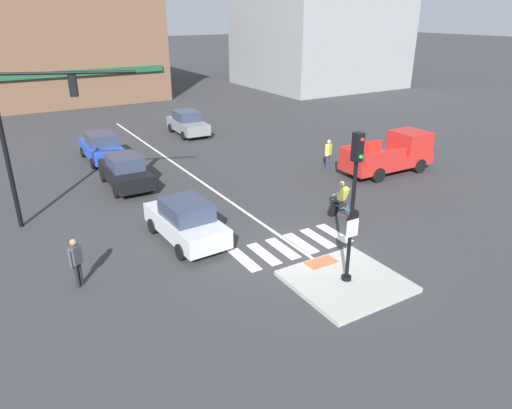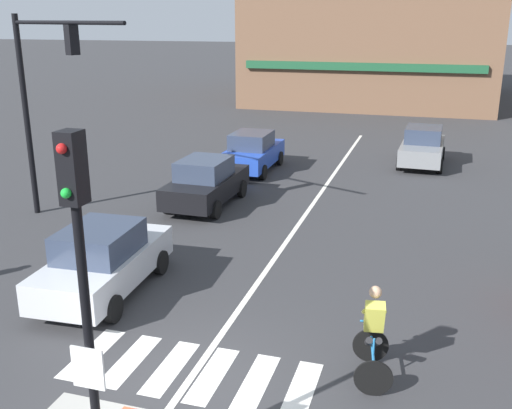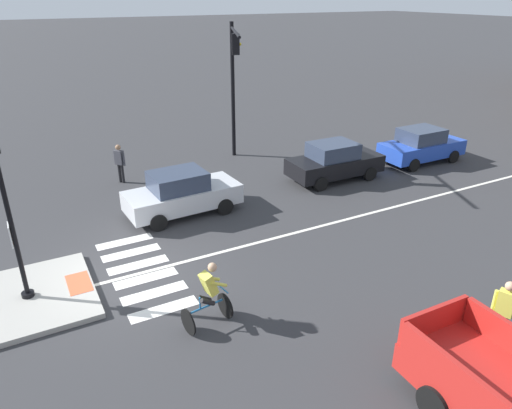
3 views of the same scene
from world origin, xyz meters
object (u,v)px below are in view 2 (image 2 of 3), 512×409
Objects in this scene: cyclist at (374,332)px; traffic_light_mast at (41,88)px; car_black_westbound_far at (206,182)px; car_silver_westbound_near at (103,260)px; signal_pole at (84,289)px; car_blue_westbound_distant at (252,152)px; car_grey_eastbound_distant at (422,146)px.

traffic_light_mast is at bearing 151.14° from cyclist.
car_silver_westbound_near is (0.22, -6.97, 0.00)m from car_black_westbound_far.
cyclist is (3.12, 3.84, -2.15)m from signal_pole.
cyclist is (10.59, -5.83, -3.26)m from traffic_light_mast.
traffic_light_mast reaches higher than car_blue_westbound_distant.
signal_pole reaches higher than car_grey_eastbound_distant.
car_silver_westbound_near and car_blue_westbound_distant have the same top height.
cyclist reaches higher than car_black_westbound_far.
car_black_westbound_far is 0.99× the size of car_grey_eastbound_distant.
signal_pole is 12.27m from traffic_light_mast.
traffic_light_mast reaches higher than signal_pole.
signal_pole is 5.40m from cyclist.
traffic_light_mast reaches higher than car_grey_eastbound_distant.
car_grey_eastbound_distant is (6.81, 8.17, 0.00)m from car_black_westbound_far.
car_blue_westbound_distant is 0.99× the size of car_grey_eastbound_distant.
car_blue_westbound_distant is at bearing 88.93° from car_black_westbound_far.
car_grey_eastbound_distant is at bearing 50.19° from car_black_westbound_far.
traffic_light_mast reaches higher than cyclist.
signal_pole is 20.99m from car_grey_eastbound_distant.
traffic_light_mast is at bearing 127.65° from signal_pole.
car_black_westbound_far is (4.08, 2.74, -3.32)m from traffic_light_mast.
car_silver_westbound_near is at bearing -88.15° from car_black_westbound_far.
car_black_westbound_far is 1.01× the size of car_blue_westbound_distant.
traffic_light_mast is at bearing -118.31° from car_blue_westbound_distant.
car_silver_westbound_near is 1.02× the size of car_blue_westbound_distant.
signal_pole reaches higher than car_blue_westbound_distant.
car_grey_eastbound_distant is at bearing 80.54° from signal_pole.
car_silver_westbound_near is at bearing 120.09° from signal_pole.
cyclist is at bearing -28.86° from traffic_light_mast.
car_silver_westbound_near is at bearing -113.51° from car_grey_eastbound_distant.
traffic_light_mast is 9.41m from car_blue_westbound_distant.
traffic_light_mast is 5.93m from car_black_westbound_far.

